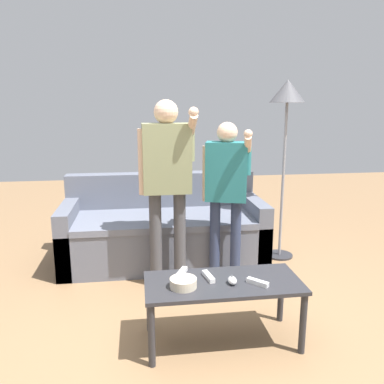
% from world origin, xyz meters
% --- Properties ---
extents(ground_plane, '(12.00, 12.00, 0.00)m').
position_xyz_m(ground_plane, '(0.00, 0.00, 0.00)').
color(ground_plane, '#93704C').
extents(couch, '(2.00, 0.89, 0.85)m').
position_xyz_m(couch, '(-0.14, 1.42, 0.30)').
color(couch, slate).
rests_on(couch, ground).
extents(coffee_table, '(1.03, 0.46, 0.44)m').
position_xyz_m(coffee_table, '(0.15, -0.10, 0.38)').
color(coffee_table, '#2D2D33').
rests_on(coffee_table, ground).
extents(snack_bowl, '(0.17, 0.17, 0.06)m').
position_xyz_m(snack_bowl, '(-0.12, -0.15, 0.47)').
color(snack_bowl, beige).
rests_on(snack_bowl, coffee_table).
extents(game_remote_nunchuk, '(0.06, 0.09, 0.05)m').
position_xyz_m(game_remote_nunchuk, '(0.20, -0.14, 0.46)').
color(game_remote_nunchuk, white).
rests_on(game_remote_nunchuk, coffee_table).
extents(floor_lamp, '(0.35, 0.35, 1.81)m').
position_xyz_m(floor_lamp, '(1.08, 1.31, 1.57)').
color(floor_lamp, '#2D2D33').
rests_on(floor_lamp, ground).
extents(player_right, '(0.41, 0.38, 1.43)m').
position_xyz_m(player_right, '(0.38, 0.85, 0.90)').
color(player_right, '#2D3856').
rests_on(player_right, ground).
extents(player_center, '(0.48, 0.32, 1.61)m').
position_xyz_m(player_center, '(-0.14, 0.81, 1.01)').
color(player_center, '#47474C').
rests_on(player_center, ground).
extents(game_remote_wand_near, '(0.06, 0.16, 0.03)m').
position_xyz_m(game_remote_wand_near, '(0.06, -0.04, 0.45)').
color(game_remote_wand_near, white).
rests_on(game_remote_wand_near, coffee_table).
extents(game_remote_wand_far, '(0.10, 0.15, 0.03)m').
position_xyz_m(game_remote_wand_far, '(-0.11, 0.04, 0.45)').
color(game_remote_wand_far, white).
rests_on(game_remote_wand_far, coffee_table).
extents(game_remote_wand_spare, '(0.13, 0.13, 0.03)m').
position_xyz_m(game_remote_wand_spare, '(0.36, -0.17, 0.45)').
color(game_remote_wand_spare, white).
rests_on(game_remote_wand_spare, coffee_table).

